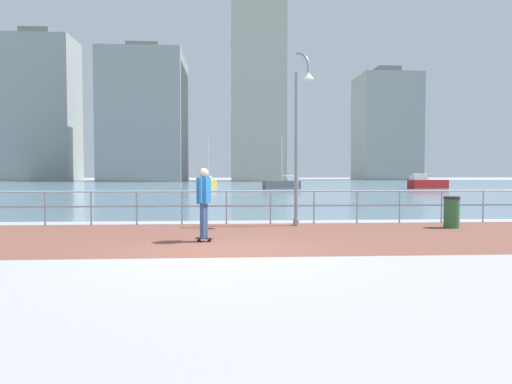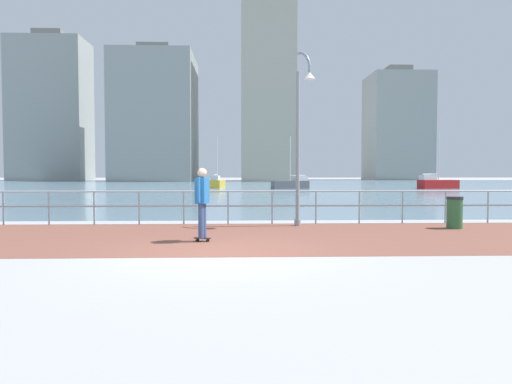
{
  "view_description": "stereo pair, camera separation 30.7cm",
  "coord_description": "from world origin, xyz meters",
  "px_view_note": "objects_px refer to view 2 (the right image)",
  "views": [
    {
      "loc": [
        0.09,
        -9.0,
        1.61
      ],
      "look_at": [
        0.82,
        3.09,
        1.1
      ],
      "focal_mm": 31.41,
      "sensor_mm": 36.0,
      "label": 1
    },
    {
      "loc": [
        0.4,
        -9.01,
        1.61
      ],
      "look_at": [
        0.82,
        3.09,
        1.1
      ],
      "focal_mm": 31.41,
      "sensor_mm": 36.0,
      "label": 2
    }
  ],
  "objects_px": {
    "lamppost": "(301,130)",
    "sailboat_teal": "(217,183)",
    "trash_bin": "(455,212)",
    "sailboat_blue": "(291,184)",
    "sailboat_navy": "(437,183)",
    "skateboarder": "(202,197)"
  },
  "relations": [
    {
      "from": "lamppost",
      "to": "skateboarder",
      "type": "height_order",
      "value": "lamppost"
    },
    {
      "from": "lamppost",
      "to": "trash_bin",
      "type": "distance_m",
      "value": 5.08
    },
    {
      "from": "lamppost",
      "to": "sailboat_teal",
      "type": "xyz_separation_m",
      "value": [
        -4.41,
        35.55,
        -2.37
      ]
    },
    {
      "from": "trash_bin",
      "to": "sailboat_teal",
      "type": "height_order",
      "value": "sailboat_teal"
    },
    {
      "from": "skateboarder",
      "to": "sailboat_navy",
      "type": "relative_size",
      "value": 0.29
    },
    {
      "from": "sailboat_navy",
      "to": "sailboat_blue",
      "type": "height_order",
      "value": "sailboat_navy"
    },
    {
      "from": "skateboarder",
      "to": "sailboat_navy",
      "type": "distance_m",
      "value": 41.26
    },
    {
      "from": "trash_bin",
      "to": "sailboat_blue",
      "type": "bearing_deg",
      "value": 91.67
    },
    {
      "from": "sailboat_navy",
      "to": "sailboat_blue",
      "type": "distance_m",
      "value": 15.18
    },
    {
      "from": "sailboat_teal",
      "to": "sailboat_blue",
      "type": "bearing_deg",
      "value": -20.76
    },
    {
      "from": "trash_bin",
      "to": "sailboat_blue",
      "type": "relative_size",
      "value": 0.17
    },
    {
      "from": "sailboat_blue",
      "to": "lamppost",
      "type": "bearing_deg",
      "value": -96.01
    },
    {
      "from": "lamppost",
      "to": "trash_bin",
      "type": "bearing_deg",
      "value": -8.63
    },
    {
      "from": "lamppost",
      "to": "sailboat_blue",
      "type": "height_order",
      "value": "sailboat_blue"
    },
    {
      "from": "sailboat_teal",
      "to": "skateboarder",
      "type": "bearing_deg",
      "value": -87.48
    },
    {
      "from": "lamppost",
      "to": "sailboat_navy",
      "type": "height_order",
      "value": "sailboat_navy"
    },
    {
      "from": "lamppost",
      "to": "trash_bin",
      "type": "xyz_separation_m",
      "value": [
        4.4,
        -0.67,
        -2.44
      ]
    },
    {
      "from": "trash_bin",
      "to": "sailboat_navy",
      "type": "xyz_separation_m",
      "value": [
        14.21,
        33.07,
        0.1
      ]
    },
    {
      "from": "sailboat_teal",
      "to": "sailboat_blue",
      "type": "relative_size",
      "value": 1.05
    },
    {
      "from": "skateboarder",
      "to": "sailboat_blue",
      "type": "height_order",
      "value": "sailboat_blue"
    },
    {
      "from": "skateboarder",
      "to": "trash_bin",
      "type": "xyz_separation_m",
      "value": [
        7.12,
        2.24,
        -0.57
      ]
    },
    {
      "from": "skateboarder",
      "to": "sailboat_teal",
      "type": "relative_size",
      "value": 0.31
    }
  ]
}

